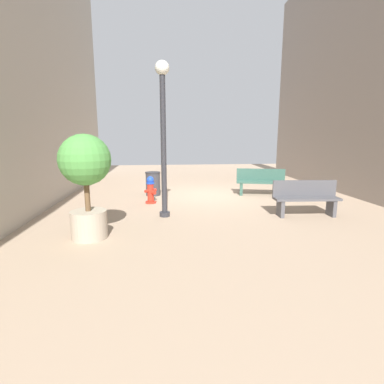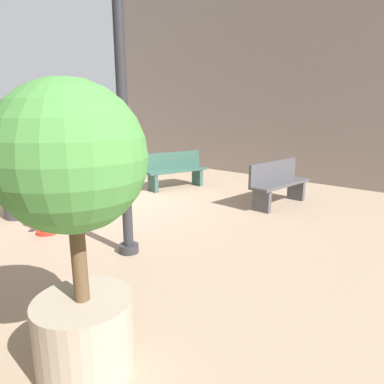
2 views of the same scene
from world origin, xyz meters
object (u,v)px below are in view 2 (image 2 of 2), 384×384
Objects in this scene: bench_far at (278,182)px; street_lamp at (121,73)px; planter_tree at (74,201)px; trash_bin at (17,196)px; bench_near at (175,169)px; fire_hydrant at (45,208)px.

street_lamp is (3.79, -0.31, 1.96)m from bench_far.
bench_far is 5.61m from planter_tree.
planter_tree is at bearing 74.71° from trash_bin.
planter_tree is 4.75m from trash_bin.
trash_bin is at bearing -5.02° from bench_near.
bench_near is 0.45× the size of street_lamp.
bench_near is at bearing 174.98° from trash_bin.
fire_hydrant is at bearing 88.00° from trash_bin.
street_lamp reaches higher than bench_near.
bench_near is 6.65m from planter_tree.
fire_hydrant reaches higher than trash_bin.
planter_tree reaches higher than fire_hydrant.
trash_bin is at bearing -82.66° from street_lamp.
bench_far is at bearing 142.19° from trash_bin.
trash_bin is (-1.23, -4.49, -0.92)m from planter_tree.
fire_hydrant is 4.05m from bench_near.
trash_bin is at bearing -37.81° from bench_far.
planter_tree is at bearing 44.39° from street_lamp.
fire_hydrant is at bearing -75.60° from street_lamp.
street_lamp reaches higher than fire_hydrant.
trash_bin is (-0.04, -1.28, -0.01)m from fire_hydrant.
bench_far reaches higher than fire_hydrant.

